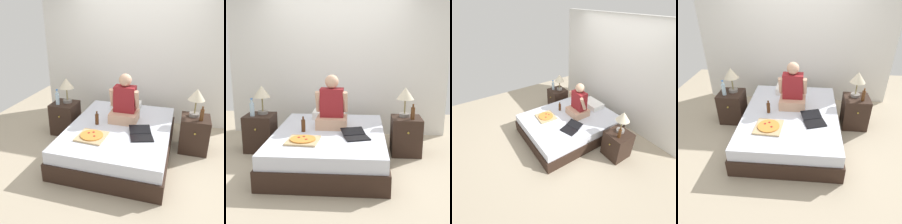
# 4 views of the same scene
# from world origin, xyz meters

# --- Properties ---
(ground_plane) EXTENTS (5.91, 5.91, 0.00)m
(ground_plane) POSITION_xyz_m (0.00, 0.00, 0.00)
(ground_plane) COLOR tan
(wall_back) EXTENTS (3.91, 0.12, 2.50)m
(wall_back) POSITION_xyz_m (0.00, 1.40, 1.25)
(wall_back) COLOR silver
(wall_back) RESTS_ON ground
(bed) EXTENTS (1.59, 2.09, 0.45)m
(bed) POSITION_xyz_m (0.00, 0.00, 0.22)
(bed) COLOR black
(bed) RESTS_ON ground
(nightstand_left) EXTENTS (0.44, 0.47, 0.58)m
(nightstand_left) POSITION_xyz_m (-1.14, 0.38, 0.29)
(nightstand_left) COLOR black
(nightstand_left) RESTS_ON ground
(lamp_on_left_nightstand) EXTENTS (0.26, 0.26, 0.45)m
(lamp_on_left_nightstand) POSITION_xyz_m (-1.10, 0.43, 0.90)
(lamp_on_left_nightstand) COLOR gray
(lamp_on_left_nightstand) RESTS_ON nightstand_left
(water_bottle) EXTENTS (0.07, 0.07, 0.28)m
(water_bottle) POSITION_xyz_m (-1.22, 0.29, 0.69)
(water_bottle) COLOR silver
(water_bottle) RESTS_ON nightstand_left
(nightstand_right) EXTENTS (0.44, 0.47, 0.58)m
(nightstand_right) POSITION_xyz_m (1.14, 0.38, 0.29)
(nightstand_right) COLOR black
(nightstand_right) RESTS_ON ground
(lamp_on_right_nightstand) EXTENTS (0.26, 0.26, 0.45)m
(lamp_on_right_nightstand) POSITION_xyz_m (1.11, 0.43, 0.90)
(lamp_on_right_nightstand) COLOR gray
(lamp_on_right_nightstand) RESTS_ON nightstand_right
(beer_bottle) EXTENTS (0.06, 0.06, 0.23)m
(beer_bottle) POSITION_xyz_m (1.21, 0.28, 0.67)
(beer_bottle) COLOR #512D14
(beer_bottle) RESTS_ON nightstand_right
(pillow) EXTENTS (0.52, 0.34, 0.12)m
(pillow) POSITION_xyz_m (-0.08, 0.76, 0.51)
(pillow) COLOR white
(pillow) RESTS_ON bed
(person_seated) EXTENTS (0.47, 0.40, 0.78)m
(person_seated) POSITION_xyz_m (0.01, 0.24, 0.73)
(person_seated) COLOR tan
(person_seated) RESTS_ON bed
(laptop) EXTENTS (0.43, 0.49, 0.07)m
(laptop) POSITION_xyz_m (0.38, -0.23, 0.47)
(laptop) COLOR black
(laptop) RESTS_ON bed
(pizza_box) EXTENTS (0.42, 0.42, 0.05)m
(pizza_box) POSITION_xyz_m (-0.29, -0.46, 0.47)
(pizza_box) COLOR tan
(pizza_box) RESTS_ON bed
(beer_bottle_on_bed) EXTENTS (0.06, 0.06, 0.22)m
(beer_bottle_on_bed) POSITION_xyz_m (-0.37, -0.03, 0.54)
(beer_bottle_on_bed) COLOR #4C2811
(beer_bottle_on_bed) RESTS_ON bed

